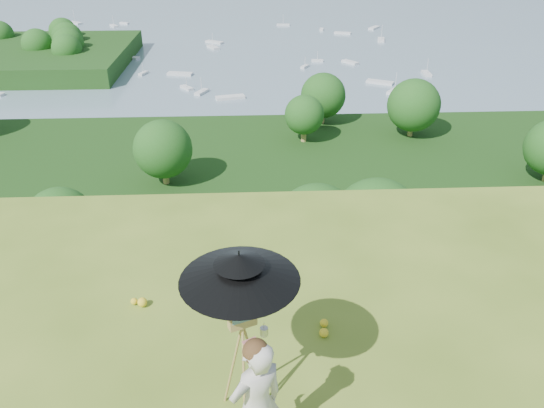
{
  "coord_description": "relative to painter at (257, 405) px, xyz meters",
  "views": [
    {
      "loc": [
        -0.47,
        -2.09,
        4.73
      ],
      "look_at": [
        -0.17,
        4.29,
        1.22
      ],
      "focal_mm": 35.0,
      "sensor_mm": 36.0,
      "label": 1
    }
  ],
  "objects": [
    {
      "name": "forest_slope",
      "position": [
        0.45,
        33.71,
        -29.76
      ],
      "size": [
        140.0,
        56.0,
        22.0
      ],
      "primitive_type": "cube",
      "color": "#17360E",
      "rests_on": "bay_water"
    },
    {
      "name": "shoreline_tier",
      "position": [
        0.45,
        73.71,
        -36.76
      ],
      "size": [
        170.0,
        28.0,
        8.0
      ],
      "primitive_type": "cube",
      "color": "gray",
      "rests_on": "bay_water"
    },
    {
      "name": "bay_water",
      "position": [
        0.45,
        238.71,
        -34.76
      ],
      "size": [
        700.0,
        700.0,
        0.0
      ],
      "primitive_type": "plane",
      "color": "slate",
      "rests_on": "ground"
    },
    {
      "name": "slope_trees",
      "position": [
        0.45,
        33.71,
        -15.76
      ],
      "size": [
        110.0,
        50.0,
        6.0
      ],
      "primitive_type": null,
      "color": "#215419",
      "rests_on": "forest_slope"
    },
    {
      "name": "harbor_town",
      "position": [
        0.45,
        73.71,
        -30.26
      ],
      "size": [
        110.0,
        22.0,
        5.0
      ],
      "primitive_type": null,
      "color": "silver",
      "rests_on": "shoreline_tier"
    },
    {
      "name": "moored_boats",
      "position": [
        -12.05,
        159.71,
        -34.41
      ],
      "size": [
        140.0,
        140.0,
        0.7
      ],
      "primitive_type": null,
      "color": "silver",
      "rests_on": "bay_water"
    },
    {
      "name": "painter",
      "position": [
        0.0,
        0.0,
        0.0
      ],
      "size": [
        0.66,
        0.59,
        1.52
      ],
      "primitive_type": "imported",
      "rotation": [
        0.0,
        0.0,
        3.67
      ],
      "color": "beige",
      "rests_on": "ground"
    },
    {
      "name": "field_easel",
      "position": [
        -0.12,
        0.6,
        -0.02
      ],
      "size": [
        0.73,
        0.73,
        1.48
      ],
      "primitive_type": null,
      "rotation": [
        0.0,
        0.0,
        0.38
      ],
      "color": "#A78846",
      "rests_on": "ground"
    },
    {
      "name": "sun_umbrella",
      "position": [
        -0.13,
        0.63,
        0.87
      ],
      "size": [
        1.45,
        1.45,
        0.83
      ],
      "primitive_type": null,
      "rotation": [
        0.0,
        0.0,
        0.32
      ],
      "color": "black",
      "rests_on": "field_easel"
    },
    {
      "name": "painter_cap",
      "position": [
        0.0,
        0.0,
        0.72
      ],
      "size": [
        0.32,
        0.34,
        0.1
      ],
      "primitive_type": null,
      "rotation": [
        0.0,
        0.0,
        0.49
      ],
      "color": "#C06B69",
      "rests_on": "painter"
    }
  ]
}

